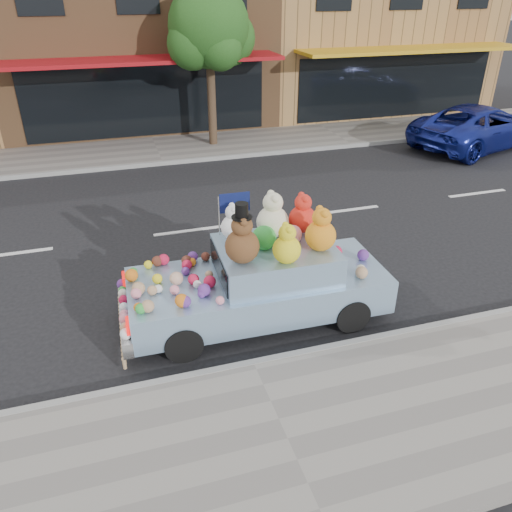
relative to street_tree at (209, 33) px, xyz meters
name	(u,v)px	position (x,y,z in m)	size (l,w,h in m)	color
ground	(192,230)	(-2.03, -6.55, -3.69)	(120.00, 120.00, 0.00)	black
near_sidewalk	(287,442)	(-2.03, -13.05, -3.63)	(60.00, 3.00, 0.12)	gray
far_sidewalk	(157,150)	(-2.03, -0.05, -3.63)	(60.00, 3.00, 0.12)	gray
near_kerb	(253,365)	(-2.03, -11.55, -3.63)	(60.00, 0.12, 0.13)	gray
far_kerb	(163,163)	(-2.03, -1.55, -3.63)	(60.00, 0.12, 0.13)	gray
storefront_mid	(131,24)	(-2.03, 5.42, -0.05)	(10.00, 9.80, 7.30)	#8C5F3B
storefront_right	(356,19)	(7.97, 5.42, -0.05)	(10.00, 9.80, 7.30)	#9D7342
street_tree	(209,33)	(0.00, 0.00, 0.00)	(3.00, 2.70, 5.22)	#38281C
car_blue	(479,126)	(8.85, -2.80, -2.96)	(2.43, 5.28, 1.47)	navy
art_car	(260,277)	(-1.53, -10.30, -2.89)	(4.53, 1.88, 2.32)	black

